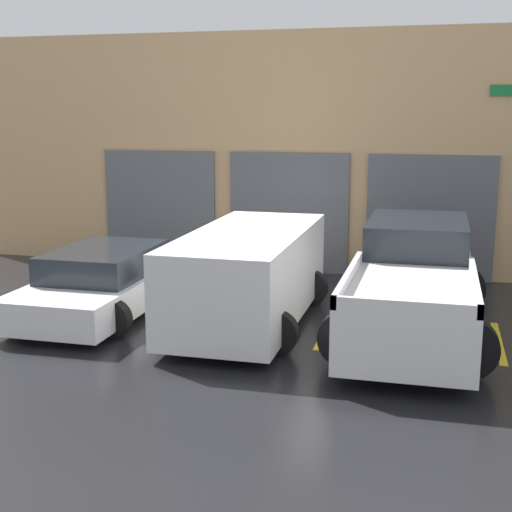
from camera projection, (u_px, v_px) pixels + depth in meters
The scene contains 9 objects.
ground_plane at pixel (266, 305), 13.57m from camera, with size 28.00×28.00×0.00m, color black.
shophouse_building at pixel (300, 155), 16.16m from camera, with size 16.17×0.68×5.36m.
pickup_truck at pixel (413, 283), 11.79m from camera, with size 2.51×5.53×1.71m.
sedan_white at pixel (103, 283), 12.94m from camera, with size 2.26×4.25×1.18m.
sedan_side at pixel (249, 274), 12.18m from camera, with size 2.30×4.63×1.63m.
parking_stripe_far_left at pixel (37, 307), 13.36m from camera, with size 0.12×2.20×0.01m, color gold.
parking_stripe_left at pixel (174, 318), 12.69m from camera, with size 0.12×2.20×0.01m, color gold.
parking_stripe_centre at pixel (327, 329), 12.02m from camera, with size 0.12×2.20×0.01m, color gold.
parking_stripe_right at pixel (499, 342), 11.34m from camera, with size 0.12×2.20×0.01m, color gold.
Camera 1 is at (3.08, -12.74, 3.63)m, focal length 50.00 mm.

